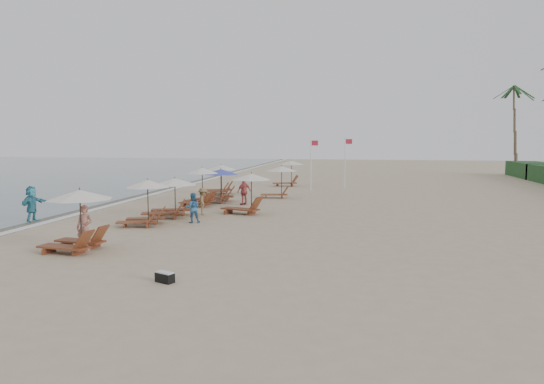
% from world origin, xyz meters
% --- Properties ---
extents(ground, '(160.00, 160.00, 0.00)m').
position_xyz_m(ground, '(0.00, 0.00, 0.00)').
color(ground, tan).
rests_on(ground, ground).
extents(wet_sand_band, '(3.20, 140.00, 0.01)m').
position_xyz_m(wet_sand_band, '(-12.50, 10.00, 0.00)').
color(wet_sand_band, '#6B5E4C').
rests_on(wet_sand_band, ground).
extents(foam_line, '(0.50, 140.00, 0.02)m').
position_xyz_m(foam_line, '(-11.20, 10.00, 0.01)').
color(foam_line, white).
rests_on(foam_line, ground).
extents(lounger_station_0, '(2.64, 2.37, 2.28)m').
position_xyz_m(lounger_station_0, '(-6.16, -4.39, 1.19)').
color(lounger_station_0, brown).
rests_on(lounger_station_0, ground).
extents(lounger_station_1, '(2.47, 2.26, 2.19)m').
position_xyz_m(lounger_station_1, '(-6.03, 1.22, 1.10)').
color(lounger_station_1, brown).
rests_on(lounger_station_1, ground).
extents(lounger_station_2, '(2.84, 2.65, 2.06)m').
position_xyz_m(lounger_station_2, '(-5.81, 3.96, 0.99)').
color(lounger_station_2, brown).
rests_on(lounger_station_2, ground).
extents(lounger_station_3, '(2.42, 2.05, 2.36)m').
position_xyz_m(lounger_station_3, '(-5.72, 8.47, 1.14)').
color(lounger_station_3, brown).
rests_on(lounger_station_3, ground).
extents(lounger_station_4, '(2.83, 2.47, 2.17)m').
position_xyz_m(lounger_station_4, '(-5.19, 10.50, 1.01)').
color(lounger_station_4, brown).
rests_on(lounger_station_4, ground).
extents(lounger_station_5, '(2.72, 2.43, 2.19)m').
position_xyz_m(lounger_station_5, '(-6.40, 15.01, 1.09)').
color(lounger_station_5, brown).
rests_on(lounger_station_5, ground).
extents(inland_station_0, '(2.89, 2.30, 2.22)m').
position_xyz_m(inland_station_0, '(-2.12, 5.76, 1.28)').
color(inland_station_0, brown).
rests_on(inland_station_0, ground).
extents(inland_station_1, '(2.64, 2.24, 2.22)m').
position_xyz_m(inland_station_1, '(-1.59, 13.55, 1.42)').
color(inland_station_1, brown).
rests_on(inland_station_1, ground).
extents(inland_station_2, '(2.83, 2.27, 2.22)m').
position_xyz_m(inland_station_2, '(-2.22, 22.38, 1.31)').
color(inland_station_2, brown).
rests_on(inland_station_2, ground).
extents(beachgoer_near, '(0.62, 0.42, 1.68)m').
position_xyz_m(beachgoer_near, '(-5.92, -4.19, 0.84)').
color(beachgoer_near, '#A46759').
rests_on(beachgoer_near, ground).
extents(beachgoer_mid_a, '(0.88, 0.80, 1.48)m').
position_xyz_m(beachgoer_mid_a, '(-4.01, 2.38, 0.74)').
color(beachgoer_mid_a, '#2F628E').
rests_on(beachgoer_mid_a, ground).
extents(beachgoer_mid_b, '(0.81, 1.08, 1.49)m').
position_xyz_m(beachgoer_mid_b, '(-4.31, 4.95, 0.74)').
color(beachgoer_mid_b, olive).
rests_on(beachgoer_mid_b, ground).
extents(beachgoer_far_a, '(0.96, 1.03, 1.71)m').
position_xyz_m(beachgoer_far_a, '(-3.09, 9.41, 0.85)').
color(beachgoer_far_a, '#AB4644').
rests_on(beachgoer_far_a, ground).
extents(waterline_walker, '(0.63, 1.70, 1.80)m').
position_xyz_m(waterline_walker, '(-12.00, 1.24, 0.90)').
color(waterline_walker, teal).
rests_on(waterline_walker, ground).
extents(duffel_bag, '(0.62, 0.48, 0.31)m').
position_xyz_m(duffel_bag, '(-1.35, -7.69, 0.16)').
color(duffel_bag, black).
rests_on(duffel_bag, ground).
extents(flag_pole_near, '(0.60, 0.08, 4.19)m').
position_xyz_m(flag_pole_near, '(0.14, 19.03, 2.33)').
color(flag_pole_near, silver).
rests_on(flag_pole_near, ground).
extents(flag_pole_far, '(0.59, 0.08, 4.30)m').
position_xyz_m(flag_pole_far, '(2.77, 20.82, 2.39)').
color(flag_pole_far, silver).
rests_on(flag_pole_far, ground).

